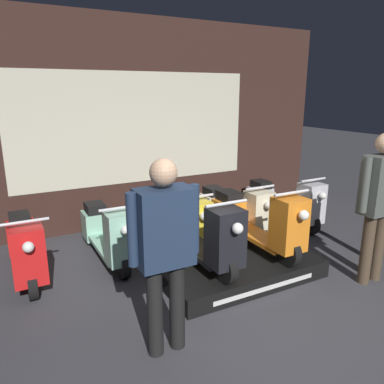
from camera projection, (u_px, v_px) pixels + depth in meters
ground_plane at (268, 332)px, 3.39m from camera, size 30.00×30.00×0.00m
shop_wall_back at (136, 125)px, 5.83m from camera, size 6.93×0.09×3.20m
display_platform at (226, 260)px, 4.61m from camera, size 1.86×1.55×0.20m
scooter_display_left at (197, 232)px, 4.29m from camera, size 0.47×1.67×0.86m
scooter_display_right at (256, 221)px, 4.67m from camera, size 0.47×1.67×0.86m
scooter_backrow_0 at (25, 248)px, 4.37m from camera, size 0.47×1.67×0.86m
scooter_backrow_1 at (107, 233)px, 4.81m from camera, size 0.47×1.67×0.86m
scooter_backrow_2 at (176, 221)px, 5.25m from camera, size 0.47×1.67×0.86m
scooter_backrow_3 at (234, 211)px, 5.70m from camera, size 0.47×1.67×0.86m
scooter_backrow_4 at (284, 202)px, 6.14m from camera, size 0.47×1.67×0.86m
person_left_browsing at (165, 243)px, 2.92m from camera, size 0.60×0.25×1.64m
person_right_browsing at (379, 197)px, 4.05m from camera, size 0.58×0.24×1.70m
street_bollard at (376, 229)px, 4.73m from camera, size 0.11×0.11×0.85m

